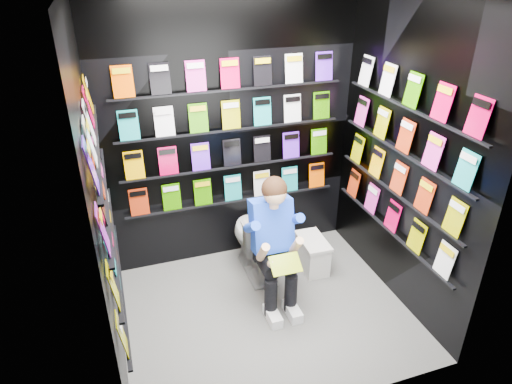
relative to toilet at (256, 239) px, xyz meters
name	(u,v)px	position (x,y,z in m)	size (l,w,h in m)	color
floor	(266,312)	(-0.11, -0.60, -0.37)	(2.40, 2.40, 0.00)	slate
wall_back	(231,134)	(-0.11, 0.40, 0.93)	(2.40, 0.04, 2.60)	black
wall_front	(329,252)	(-0.11, -1.60, 0.93)	(2.40, 0.04, 2.60)	black
wall_left	(99,203)	(-1.31, -0.60, 0.93)	(0.04, 2.00, 2.60)	black
wall_right	(405,158)	(1.09, -0.60, 0.93)	(0.04, 2.00, 2.60)	black
comics_back	(232,134)	(-0.11, 0.37, 0.94)	(2.10, 0.06, 1.37)	#CA0445
comics_left	(103,202)	(-1.28, -0.60, 0.94)	(0.06, 1.70, 1.37)	#CA0445
comics_right	(402,157)	(1.06, -0.60, 0.94)	(0.06, 1.70, 1.37)	#CA0445
toilet	(256,239)	(0.00, 0.00, 0.00)	(0.42, 0.75, 0.73)	white
longbox	(312,255)	(0.54, -0.14, -0.22)	(0.22, 0.40, 0.30)	silver
longbox_lid	(313,241)	(0.54, -0.14, -0.05)	(0.24, 0.42, 0.03)	silver
reader	(271,225)	(0.00, -0.38, 0.37)	(0.47, 0.69, 1.27)	blue
held_comic	(286,264)	(0.00, -0.73, 0.21)	(0.25, 0.01, 0.17)	green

